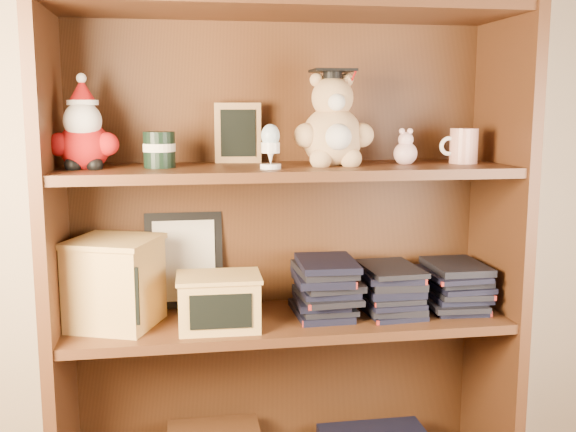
% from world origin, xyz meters
% --- Properties ---
extents(bookcase, '(1.20, 0.35, 1.60)m').
position_xyz_m(bookcase, '(-0.08, 1.36, 0.78)').
color(bookcase, '#512D17').
rests_on(bookcase, ground).
extents(shelf_lower, '(1.14, 0.33, 0.02)m').
position_xyz_m(shelf_lower, '(-0.07, 1.30, 0.54)').
color(shelf_lower, '#512D17').
rests_on(shelf_lower, ground).
extents(shelf_upper, '(1.14, 0.33, 0.02)m').
position_xyz_m(shelf_upper, '(-0.07, 1.30, 0.94)').
color(shelf_upper, '#512D17').
rests_on(shelf_upper, ground).
extents(santa_plush, '(0.17, 0.12, 0.24)m').
position_xyz_m(santa_plush, '(-0.57, 1.30, 1.04)').
color(santa_plush, '#A50F0F').
rests_on(santa_plush, shelf_upper).
extents(teachers_tin, '(0.08, 0.08, 0.09)m').
position_xyz_m(teachers_tin, '(-0.40, 1.30, 1.00)').
color(teachers_tin, black).
rests_on(teachers_tin, shelf_upper).
extents(chalkboard_plaque, '(0.12, 0.07, 0.16)m').
position_xyz_m(chalkboard_plaque, '(-0.19, 1.42, 1.03)').
color(chalkboard_plaque, '#9E7547').
rests_on(chalkboard_plaque, shelf_upper).
extents(egg_cup, '(0.05, 0.05, 0.11)m').
position_xyz_m(egg_cup, '(-0.13, 1.23, 1.01)').
color(egg_cup, white).
rests_on(egg_cup, shelf_upper).
extents(grad_teddy_bear, '(0.21, 0.18, 0.25)m').
position_xyz_m(grad_teddy_bear, '(0.04, 1.30, 1.05)').
color(grad_teddy_bear, tan).
rests_on(grad_teddy_bear, shelf_upper).
extents(pink_figurine, '(0.06, 0.06, 0.10)m').
position_xyz_m(pink_figurine, '(0.24, 1.31, 0.99)').
color(pink_figurine, beige).
rests_on(pink_figurine, shelf_upper).
extents(teacher_mug, '(0.10, 0.07, 0.09)m').
position_xyz_m(teacher_mug, '(0.40, 1.30, 1.00)').
color(teacher_mug, silver).
rests_on(teacher_mug, shelf_upper).
extents(certificate_frame, '(0.21, 0.05, 0.26)m').
position_xyz_m(certificate_frame, '(-0.34, 1.44, 0.68)').
color(certificate_frame, black).
rests_on(certificate_frame, shelf_lower).
extents(treats_box, '(0.27, 0.27, 0.22)m').
position_xyz_m(treats_box, '(-0.52, 1.30, 0.66)').
color(treats_box, '#DBAB59').
rests_on(treats_box, shelf_lower).
extents(pencils_box, '(0.21, 0.15, 0.14)m').
position_xyz_m(pencils_box, '(-0.26, 1.24, 0.62)').
color(pencils_box, '#DBAB59').
rests_on(pencils_box, shelf_lower).
extents(book_stack_left, '(0.14, 0.20, 0.14)m').
position_xyz_m(book_stack_left, '(0.02, 1.30, 0.62)').
color(book_stack_left, black).
rests_on(book_stack_left, shelf_lower).
extents(book_stack_mid, '(0.14, 0.20, 0.13)m').
position_xyz_m(book_stack_mid, '(0.21, 1.30, 0.61)').
color(book_stack_mid, black).
rests_on(book_stack_mid, shelf_lower).
extents(book_stack_right, '(0.14, 0.20, 0.13)m').
position_xyz_m(book_stack_right, '(0.39, 1.30, 0.61)').
color(book_stack_right, black).
rests_on(book_stack_right, shelf_lower).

